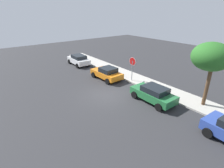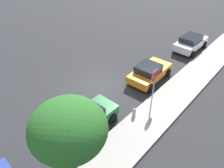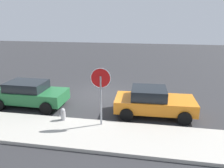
# 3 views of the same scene
# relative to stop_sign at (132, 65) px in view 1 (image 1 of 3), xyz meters

# --- Properties ---
(ground_plane) EXTENTS (60.00, 60.00, 0.00)m
(ground_plane) POSITION_rel_stop_sign_xyz_m (1.00, -4.14, -1.89)
(ground_plane) COLOR #2D2D30
(sidewalk_curb) EXTENTS (32.00, 2.41, 0.14)m
(sidewalk_curb) POSITION_rel_stop_sign_xyz_m (1.00, 0.81, -1.82)
(sidewalk_curb) COLOR #B2ADA3
(sidewalk_curb) RESTS_ON ground_plane
(stop_sign) EXTENTS (0.86, 0.08, 2.71)m
(stop_sign) POSITION_rel_stop_sign_xyz_m (0.00, 0.00, 0.00)
(stop_sign) COLOR gray
(stop_sign) RESTS_ON ground_plane
(parked_car_orange) EXTENTS (3.95, 2.12, 1.40)m
(parked_car_orange) POSITION_rel_stop_sign_xyz_m (-2.25, -1.72, -1.18)
(parked_car_orange) COLOR orange
(parked_car_orange) RESTS_ON ground_plane
(parked_car_green) EXTENTS (3.96, 1.94, 1.39)m
(parked_car_green) POSITION_rel_stop_sign_xyz_m (4.43, -1.71, -1.16)
(parked_car_green) COLOR #236B38
(parked_car_green) RESTS_ON ground_plane
(parked_car_white) EXTENTS (3.97, 2.01, 1.42)m
(parked_car_white) POSITION_rel_stop_sign_xyz_m (-9.19, -1.61, -1.14)
(parked_car_white) COLOR white
(parked_car_white) RESTS_ON ground_plane
(street_tree_near_corner) EXTENTS (2.83, 2.83, 5.19)m
(street_tree_near_corner) POSITION_rel_stop_sign_xyz_m (7.32, 0.82, 2.20)
(street_tree_near_corner) COLOR #513823
(street_tree_near_corner) RESTS_ON ground_plane
(fire_hydrant) EXTENTS (0.30, 0.22, 0.72)m
(fire_hydrant) POSITION_rel_stop_sign_xyz_m (1.84, -0.12, -1.53)
(fire_hydrant) COLOR #A5A5A8
(fire_hydrant) RESTS_ON ground_plane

